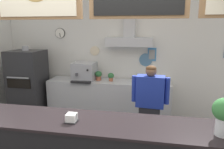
# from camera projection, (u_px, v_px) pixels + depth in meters

# --- Properties ---
(back_wall_assembly) EXTENTS (5.57, 2.70, 2.80)m
(back_wall_assembly) POSITION_uv_depth(u_px,v_px,m) (120.00, 53.00, 4.79)
(back_wall_assembly) COLOR #9E9E99
(back_wall_assembly) RESTS_ON ground_plane
(back_prep_counter) EXTENTS (2.71, 0.57, 0.91)m
(back_prep_counter) POSITION_uv_depth(u_px,v_px,m) (109.00, 101.00, 4.84)
(back_prep_counter) COLOR #B7BABF
(back_prep_counter) RESTS_ON ground_plane
(pizza_oven) EXTENTS (0.71, 0.71, 1.67)m
(pizza_oven) POSITION_uv_depth(u_px,v_px,m) (28.00, 85.00, 4.86)
(pizza_oven) COLOR #232326
(pizza_oven) RESTS_ON ground_plane
(shop_worker) EXTENTS (0.60, 0.25, 1.48)m
(shop_worker) POSITION_uv_depth(u_px,v_px,m) (150.00, 108.00, 3.47)
(shop_worker) COLOR #232328
(shop_worker) RESTS_ON ground_plane
(espresso_machine) EXTENTS (0.48, 0.55, 0.40)m
(espresso_machine) POSITION_uv_depth(u_px,v_px,m) (85.00, 72.00, 4.78)
(espresso_machine) COLOR #A3A5AD
(espresso_machine) RESTS_ON back_prep_counter
(potted_basil) EXTENTS (0.16, 0.16, 0.22)m
(potted_basil) POSITION_uv_depth(u_px,v_px,m) (149.00, 78.00, 4.53)
(potted_basil) COLOR beige
(potted_basil) RESTS_ON back_prep_counter
(potted_thyme) EXTENTS (0.14, 0.14, 0.18)m
(potted_thyme) POSITION_uv_depth(u_px,v_px,m) (111.00, 76.00, 4.71)
(potted_thyme) COLOR #9E563D
(potted_thyme) RESTS_ON back_prep_counter
(potted_rosemary) EXTENTS (0.15, 0.15, 0.21)m
(potted_rosemary) POSITION_uv_depth(u_px,v_px,m) (98.00, 75.00, 4.78)
(potted_rosemary) COLOR #9E563D
(potted_rosemary) RESTS_ON back_prep_counter
(napkin_holder) EXTENTS (0.13, 0.12, 0.10)m
(napkin_holder) POSITION_uv_depth(u_px,v_px,m) (72.00, 118.00, 2.30)
(napkin_holder) COLOR #262628
(napkin_holder) RESTS_ON service_counter
(basil_vase) EXTENTS (0.22, 0.22, 0.36)m
(basil_vase) POSITION_uv_depth(u_px,v_px,m) (224.00, 115.00, 1.98)
(basil_vase) COLOR silver
(basil_vase) RESTS_ON service_counter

